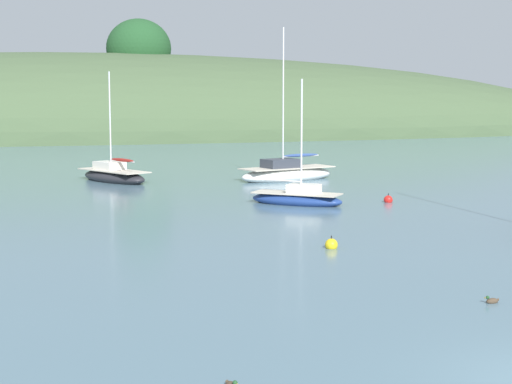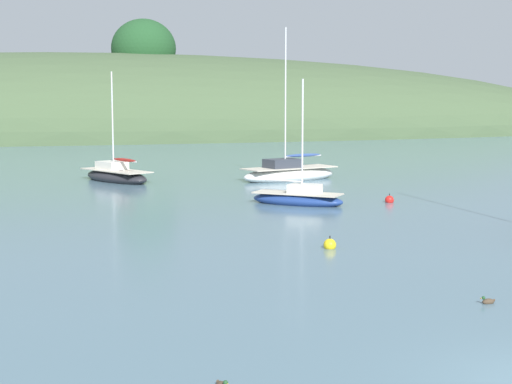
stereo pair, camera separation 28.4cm
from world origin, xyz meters
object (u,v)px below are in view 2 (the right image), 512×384
Objects in this scene: sailboat_grey_yawl at (289,173)px; sailboat_yellow_far at (116,175)px; mooring_buoy_channel at (330,245)px; duck_lone_right at (488,301)px; sailboat_red_portside at (298,198)px; mooring_buoy_inner at (389,200)px.

sailboat_grey_yawl is 10.72m from sailboat_yellow_far.
mooring_buoy_channel is at bearing -104.64° from sailboat_grey_yawl.
sailboat_grey_yawl is 22.61× the size of duck_lone_right.
sailboat_grey_yawl is 17.83× the size of mooring_buoy_channel.
mooring_buoy_channel reaches higher than duck_lone_right.
sailboat_yellow_far is 16.22× the size of duck_lone_right.
mooring_buoy_channel is at bearing -78.65° from sailboat_yellow_far.
mooring_buoy_inner is (4.54, -0.58, -0.18)m from sailboat_red_portside.
mooring_buoy_channel is (4.81, -23.96, -0.24)m from sailboat_yellow_far.
sailboat_yellow_far reaches higher than mooring_buoy_channel.
sailboat_grey_yawl is at bearing -11.96° from sailboat_yellow_far.
mooring_buoy_channel is at bearing -124.63° from mooring_buoy_inner.
sailboat_yellow_far is 18.13m from mooring_buoy_inner.
sailboat_red_portside is 4.58m from mooring_buoy_inner.
mooring_buoy_channel is at bearing 98.64° from duck_lone_right.
mooring_buoy_inner is 19.16m from duck_lone_right.
mooring_buoy_inner is (1.45, -11.42, -0.29)m from sailboat_grey_yawl.
mooring_buoy_inner is (7.13, 10.32, 0.00)m from mooring_buoy_channel.
mooring_buoy_channel is 12.55m from mooring_buoy_inner.
sailboat_grey_yawl is 29.97m from duck_lone_right.
sailboat_red_portside is (-3.09, -10.83, -0.10)m from sailboat_grey_yawl.
sailboat_yellow_far is 12.79× the size of mooring_buoy_channel.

